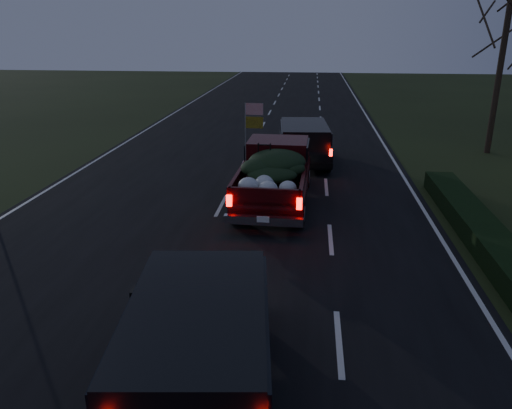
# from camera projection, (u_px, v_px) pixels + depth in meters

# --- Properties ---
(ground) EXTENTS (120.00, 120.00, 0.00)m
(ground) POSITION_uv_depth(u_px,v_px,m) (186.00, 274.00, 12.27)
(ground) COLOR black
(ground) RESTS_ON ground
(road_asphalt) EXTENTS (14.00, 120.00, 0.02)m
(road_asphalt) POSITION_uv_depth(u_px,v_px,m) (186.00, 273.00, 12.26)
(road_asphalt) COLOR black
(road_asphalt) RESTS_ON ground
(hedge_row) EXTENTS (1.00, 10.00, 0.60)m
(hedge_row) POSITION_uv_depth(u_px,v_px,m) (479.00, 229.00, 14.18)
(hedge_row) COLOR black
(hedge_row) RESTS_ON ground
(bare_tree_far) EXTENTS (3.60, 3.60, 7.00)m
(bare_tree_far) POSITION_uv_depth(u_px,v_px,m) (505.00, 39.00, 22.47)
(bare_tree_far) COLOR black
(bare_tree_far) RESTS_ON ground
(pickup_truck) EXTENTS (2.39, 5.85, 3.03)m
(pickup_truck) POSITION_uv_depth(u_px,v_px,m) (275.00, 171.00, 16.89)
(pickup_truck) COLOR #3A070B
(pickup_truck) RESTS_ON ground
(lead_suv) EXTENTS (2.44, 5.13, 1.43)m
(lead_suv) POSITION_uv_depth(u_px,v_px,m) (304.00, 139.00, 22.01)
(lead_suv) COLOR black
(lead_suv) RESTS_ON ground
(rear_suv) EXTENTS (2.79, 5.39, 1.49)m
(rear_suv) POSITION_uv_depth(u_px,v_px,m) (199.00, 341.00, 7.72)
(rear_suv) COLOR black
(rear_suv) RESTS_ON ground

